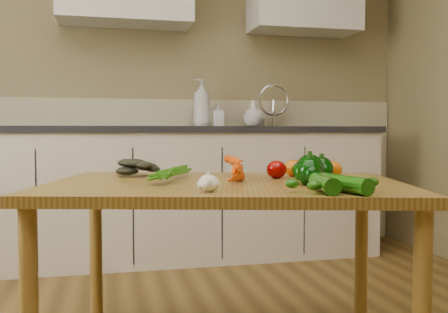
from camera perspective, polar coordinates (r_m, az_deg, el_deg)
name	(u,v)px	position (r m, az deg, el deg)	size (l,w,h in m)	color
counter_run	(174,191)	(3.43, -5.70, -3.96)	(2.84, 0.64, 1.14)	beige
table	(226,203)	(1.83, 0.24, -5.30)	(1.44, 1.11, 0.68)	olive
soap_bottle_a	(202,103)	(3.58, -2.56, 6.15)	(0.13, 0.13, 0.34)	silver
soap_bottle_b	(218,115)	(3.58, -0.65, 4.81)	(0.08, 0.08, 0.17)	silver
soap_bottle_c	(254,114)	(3.66, 3.40, 4.91)	(0.15, 0.15, 0.19)	silver
carrot_bunch	(215,172)	(1.88, -1.04, -1.78)	(0.24, 0.18, 0.06)	#E34705
leafy_greens	(139,165)	(2.07, -9.75, -0.99)	(0.18, 0.16, 0.09)	black
garlic_bulb	(209,183)	(1.52, -1.78, -3.08)	(0.06, 0.06, 0.05)	white
pepper_a	(310,169)	(1.79, 9.78, -1.44)	(0.10, 0.10, 0.10)	black
pepper_b	(321,169)	(1.87, 11.07, -1.45)	(0.09, 0.09, 0.09)	black
pepper_c	(310,172)	(1.74, 9.77, -1.74)	(0.09, 0.09, 0.09)	black
tomato_a	(277,170)	(1.95, 6.03, -1.49)	(0.08, 0.08, 0.07)	#7F0302
tomato_b	(294,168)	(2.05, 7.96, -1.34)	(0.07, 0.07, 0.07)	#D05C05
tomato_c	(332,170)	(1.97, 12.26, -1.53)	(0.08, 0.08, 0.07)	#D05C05
zucchini_a	(344,184)	(1.56, 13.54, -3.05)	(0.05, 0.05, 0.22)	#124A07
zucchini_b	(324,183)	(1.55, 11.39, -3.04)	(0.05, 0.05, 0.20)	#124A07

